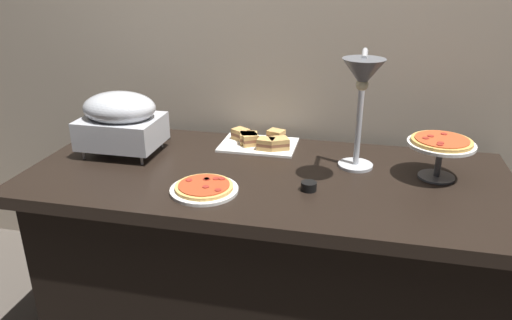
% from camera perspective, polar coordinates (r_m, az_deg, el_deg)
% --- Properties ---
extents(back_wall, '(4.40, 0.04, 2.40)m').
position_cam_1_polar(back_wall, '(2.27, 3.92, 13.83)').
color(back_wall, tan).
rests_on(back_wall, ground_plane).
extents(buffet_table, '(1.90, 0.84, 0.76)m').
position_cam_1_polar(buffet_table, '(2.10, 1.14, -10.88)').
color(buffet_table, black).
rests_on(buffet_table, ground_plane).
extents(chafing_dish, '(0.33, 0.26, 0.27)m').
position_cam_1_polar(chafing_dish, '(2.14, -15.67, 4.62)').
color(chafing_dish, '#B7BABF').
rests_on(chafing_dish, buffet_table).
extents(heat_lamp, '(0.15, 0.31, 0.48)m').
position_cam_1_polar(heat_lamp, '(1.77, 12.39, 8.59)').
color(heat_lamp, '#B7BABF').
rests_on(heat_lamp, buffet_table).
extents(pizza_plate_front, '(0.25, 0.25, 0.03)m').
position_cam_1_polar(pizza_plate_front, '(1.77, -6.12, -3.32)').
color(pizza_plate_front, white).
rests_on(pizza_plate_front, buffet_table).
extents(pizza_plate_center, '(0.25, 0.25, 0.16)m').
position_cam_1_polar(pizza_plate_center, '(1.95, 20.96, 1.52)').
color(pizza_plate_center, '#595B60').
rests_on(pizza_plate_center, buffet_table).
extents(sandwich_platter, '(0.34, 0.24, 0.06)m').
position_cam_1_polar(sandwich_platter, '(2.18, 0.39, 2.23)').
color(sandwich_platter, white).
rests_on(sandwich_platter, buffet_table).
extents(sauce_cup_near, '(0.07, 0.07, 0.03)m').
position_cam_1_polar(sauce_cup_near, '(2.33, -10.94, 2.97)').
color(sauce_cup_near, black).
rests_on(sauce_cup_near, buffet_table).
extents(sauce_cup_far, '(0.06, 0.06, 0.03)m').
position_cam_1_polar(sauce_cup_far, '(1.77, 6.25, -3.05)').
color(sauce_cup_far, black).
rests_on(sauce_cup_far, buffet_table).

